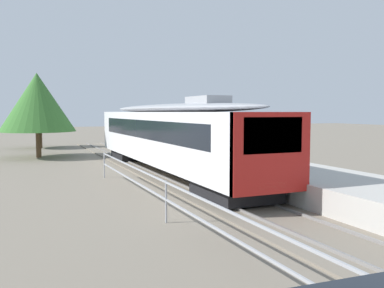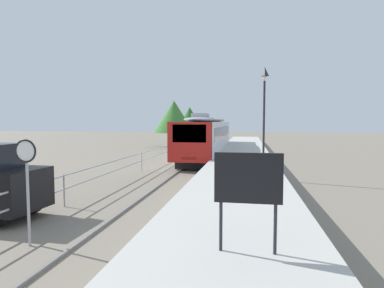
{
  "view_description": "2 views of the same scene",
  "coord_description": "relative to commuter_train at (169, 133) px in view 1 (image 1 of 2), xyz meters",
  "views": [
    {
      "loc": [
        -7.3,
        9.78,
        3.25
      ],
      "look_at": [
        -1.0,
        24.43,
        2.0
      ],
      "focal_mm": 38.69,
      "sensor_mm": 36.0,
      "label": 1
    },
    {
      "loc": [
        3.56,
        1.11,
        3.24
      ],
      "look_at": [
        0.0,
        21.43,
        1.8
      ],
      "focal_mm": 29.64,
      "sensor_mm": 36.0,
      "label": 2
    }
  ],
  "objects": [
    {
      "name": "track_rails",
      "position": [
        0.0,
        -7.75,
        -2.11
      ],
      "size": [
        3.2,
        60.0,
        0.14
      ],
      "color": "slate",
      "rests_on": "ground"
    },
    {
      "name": "tree_behind_carpark",
      "position": [
        -5.76,
        11.17,
        1.76
      ],
      "size": [
        5.22,
        5.22,
        5.97
      ],
      "color": "brown",
      "rests_on": "ground"
    },
    {
      "name": "commuter_train",
      "position": [
        0.0,
        0.0,
        0.0
      ],
      "size": [
        2.82,
        18.88,
        3.74
      ],
      "color": "silver",
      "rests_on": "track_rails"
    },
    {
      "name": "station_platform",
      "position": [
        3.25,
        -7.75,
        -1.69
      ],
      "size": [
        3.9,
        60.0,
        0.9
      ],
      "primitive_type": "cube",
      "color": "#B7B5AD",
      "rests_on": "ground"
    },
    {
      "name": "tree_behind_station_far",
      "position": [
        -5.21,
        19.37,
        1.55
      ],
      "size": [
        4.42,
        4.42,
        5.49
      ],
      "color": "brown",
      "rests_on": "ground"
    },
    {
      "name": "ground_plane",
      "position": [
        -3.0,
        -7.75,
        -2.14
      ],
      "size": [
        160.0,
        160.0,
        0.0
      ],
      "primitive_type": "plane",
      "color": "slate"
    }
  ]
}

